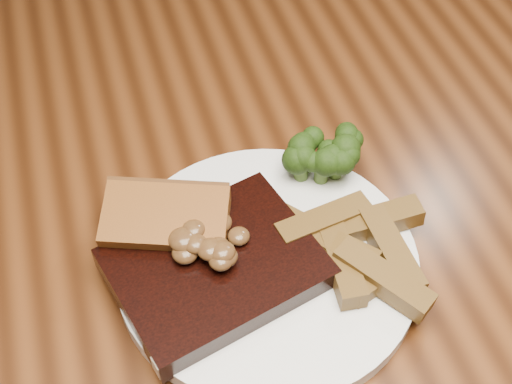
{
  "coord_description": "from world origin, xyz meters",
  "views": [
    {
      "loc": [
        -0.12,
        -0.39,
        1.27
      ],
      "look_at": [
        -0.0,
        0.01,
        0.78
      ],
      "focal_mm": 50.0,
      "sensor_mm": 36.0,
      "label": 1
    }
  ],
  "objects_px": {
    "dining_table": "(260,273)",
    "garlic_bread": "(168,233)",
    "steak": "(216,268)",
    "potato_wedges": "(354,249)",
    "chair_far": "(274,8)",
    "plate": "(267,265)"
  },
  "relations": [
    {
      "from": "plate",
      "to": "potato_wedges",
      "type": "relative_size",
      "value": 2.3
    },
    {
      "from": "garlic_bread",
      "to": "dining_table",
      "type": "bearing_deg",
      "value": 28.39
    },
    {
      "from": "potato_wedges",
      "to": "steak",
      "type": "bearing_deg",
      "value": 172.99
    },
    {
      "from": "potato_wedges",
      "to": "garlic_bread",
      "type": "bearing_deg",
      "value": 157.11
    },
    {
      "from": "dining_table",
      "to": "garlic_bread",
      "type": "distance_m",
      "value": 0.15
    },
    {
      "from": "dining_table",
      "to": "steak",
      "type": "relative_size",
      "value": 9.66
    },
    {
      "from": "dining_table",
      "to": "garlic_bread",
      "type": "height_order",
      "value": "garlic_bread"
    },
    {
      "from": "dining_table",
      "to": "steak",
      "type": "xyz_separation_m",
      "value": [
        -0.06,
        -0.06,
        0.12
      ]
    },
    {
      "from": "plate",
      "to": "steak",
      "type": "distance_m",
      "value": 0.05
    },
    {
      "from": "steak",
      "to": "garlic_bread",
      "type": "xyz_separation_m",
      "value": [
        -0.03,
        0.05,
        -0.0
      ]
    },
    {
      "from": "dining_table",
      "to": "garlic_bread",
      "type": "bearing_deg",
      "value": -172.19
    },
    {
      "from": "steak",
      "to": "chair_far",
      "type": "bearing_deg",
      "value": 53.36
    },
    {
      "from": "steak",
      "to": "potato_wedges",
      "type": "distance_m",
      "value": 0.12
    },
    {
      "from": "dining_table",
      "to": "garlic_bread",
      "type": "xyz_separation_m",
      "value": [
        -0.09,
        -0.01,
        0.12
      ]
    },
    {
      "from": "dining_table",
      "to": "steak",
      "type": "height_order",
      "value": "steak"
    },
    {
      "from": "dining_table",
      "to": "steak",
      "type": "distance_m",
      "value": 0.14
    },
    {
      "from": "steak",
      "to": "plate",
      "type": "bearing_deg",
      "value": -12.05
    },
    {
      "from": "chair_far",
      "to": "dining_table",
      "type": "bearing_deg",
      "value": 84.44
    },
    {
      "from": "dining_table",
      "to": "garlic_bread",
      "type": "relative_size",
      "value": 15.14
    },
    {
      "from": "plate",
      "to": "steak",
      "type": "relative_size",
      "value": 1.57
    },
    {
      "from": "chair_far",
      "to": "potato_wedges",
      "type": "bearing_deg",
      "value": 90.82
    },
    {
      "from": "chair_far",
      "to": "garlic_bread",
      "type": "distance_m",
      "value": 0.77
    }
  ]
}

